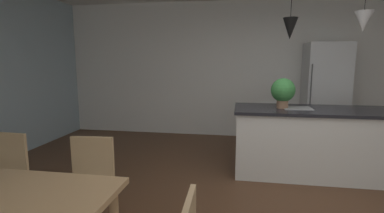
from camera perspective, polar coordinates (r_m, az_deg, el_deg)
The scene contains 8 objects.
wall_back_kitchen at distance 5.88m, azimuth 14.22°, elevation 7.05°, with size 10.00×0.12×2.70m, color silver.
chair_far_left at distance 3.16m, azimuth -34.11°, elevation -11.94°, with size 0.42×0.42×0.87m.
chair_far_right at distance 2.66m, azimuth -20.19°, elevation -14.70°, with size 0.43×0.43×0.87m.
kitchen_island at distance 4.20m, azimuth 23.87°, elevation -6.38°, with size 2.22×0.86×0.91m.
refrigerator at distance 5.69m, azimuth 24.99°, elevation 2.15°, with size 0.72×0.67×1.85m.
pendant_over_island_main at distance 4.00m, azimuth 19.04°, elevation 14.55°, with size 0.19×0.19×0.90m.
pendant_over_island_aux at distance 4.23m, azimuth 31.11°, elevation 14.39°, with size 0.23×0.23×0.81m.
potted_plant_on_island at distance 3.99m, azimuth 17.75°, elevation 2.96°, with size 0.32×0.32×0.40m.
Camera 1 is at (-0.46, -2.60, 1.52)m, focal length 26.64 mm.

